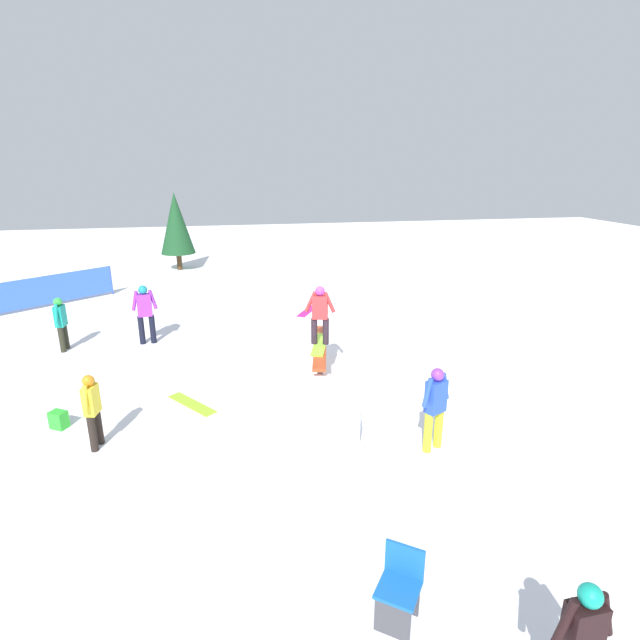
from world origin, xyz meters
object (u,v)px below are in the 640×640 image
at_px(rail_feature, 320,350).
at_px(backpack_on_snow, 59,420).
at_px(bystander_teal, 61,321).
at_px(folding_chair, 400,589).
at_px(main_rider_on_rail, 320,316).
at_px(bystander_yellow, 92,407).
at_px(bystander_purple, 145,311).
at_px(loose_snowboard_magenta, 308,311).
at_px(pine_tree_near, 176,223).
at_px(loose_snowboard_lime, 192,404).
at_px(bystander_blue, 435,405).

xyz_separation_m(rail_feature, backpack_on_snow, (-1.29, 5.32, -0.54)).
relative_size(bystander_teal, folding_chair, 1.66).
bearing_deg(main_rider_on_rail, bystander_yellow, 132.46).
relative_size(bystander_purple, loose_snowboard_magenta, 1.22).
bearing_deg(bystander_yellow, rail_feature, 126.84).
xyz_separation_m(bystander_yellow, pine_tree_near, (15.44, -0.35, 1.36)).
xyz_separation_m(loose_snowboard_magenta, folding_chair, (-11.93, 1.01, 0.40)).
relative_size(rail_feature, main_rider_on_rail, 1.87).
distance_m(rail_feature, backpack_on_snow, 5.50).
xyz_separation_m(bystander_teal, pine_tree_near, (10.20, -2.28, 1.33)).
distance_m(main_rider_on_rail, pine_tree_near, 13.94).
xyz_separation_m(bystander_purple, loose_snowboard_lime, (-4.03, -1.37, -0.92)).
bearing_deg(bystander_yellow, loose_snowboard_lime, 141.83).
relative_size(bystander_purple, bystander_yellow, 1.19).
height_order(bystander_teal, backpack_on_snow, bystander_teal).
distance_m(main_rider_on_rail, bystander_blue, 3.66).
bearing_deg(pine_tree_near, folding_chair, -169.37).
height_order(main_rider_on_rail, bystander_purple, main_rider_on_rail).
relative_size(main_rider_on_rail, loose_snowboard_lime, 1.10).
bearing_deg(main_rider_on_rail, backpack_on_snow, 120.44).
height_order(main_rider_on_rail, loose_snowboard_magenta, main_rider_on_rail).
height_order(bystander_purple, loose_snowboard_lime, bystander_purple).
distance_m(main_rider_on_rail, backpack_on_snow, 5.63).
xyz_separation_m(rail_feature, bystander_yellow, (-2.13, 4.45, 0.07)).
relative_size(bystander_purple, bystander_teal, 1.14).
bearing_deg(bystander_blue, bystander_purple, 105.06).
distance_m(main_rider_on_rail, loose_snowboard_lime, 3.35).
bearing_deg(bystander_teal, bystander_blue, 54.95).
relative_size(bystander_blue, bystander_yellow, 1.11).
relative_size(bystander_teal, pine_tree_near, 0.41).
height_order(rail_feature, pine_tree_near, pine_tree_near).
height_order(bystander_teal, folding_chair, bystander_teal).
bearing_deg(backpack_on_snow, loose_snowboard_lime, 42.34).
xyz_separation_m(bystander_blue, loose_snowboard_magenta, (8.76, 0.74, -0.85)).
xyz_separation_m(rail_feature, loose_snowboard_magenta, (5.43, -0.63, -0.70)).
distance_m(main_rider_on_rail, bystander_purple, 5.38).
xyz_separation_m(bystander_teal, loose_snowboard_lime, (-3.90, -3.50, -0.81)).
distance_m(loose_snowboard_magenta, loose_snowboard_lime, 7.15).
bearing_deg(loose_snowboard_lime, backpack_on_snow, -116.22).
distance_m(loose_snowboard_magenta, folding_chair, 11.98).
relative_size(bystander_teal, backpack_on_snow, 4.29).
xyz_separation_m(bystander_blue, backpack_on_snow, (2.04, 6.69, -0.69)).
distance_m(rail_feature, bystander_purple, 5.36).
xyz_separation_m(loose_snowboard_lime, pine_tree_near, (14.10, 1.22, 2.13)).
distance_m(bystander_purple, folding_chair, 10.49).
height_order(bystander_blue, bystander_yellow, bystander_blue).
bearing_deg(rail_feature, backpack_on_snow, 115.47).
bearing_deg(bystander_blue, bystander_yellow, 142.86).
xyz_separation_m(rail_feature, folding_chair, (-6.50, 0.38, -0.30)).
height_order(rail_feature, backpack_on_snow, rail_feature).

